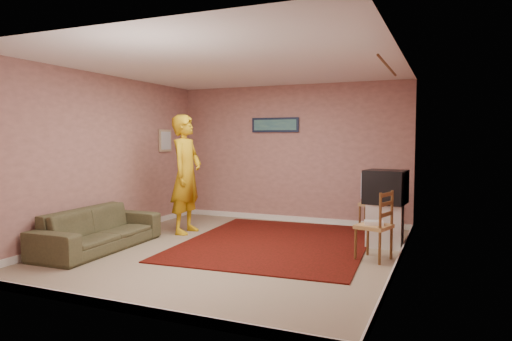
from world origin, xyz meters
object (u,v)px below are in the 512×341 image
at_px(crt_tv, 385,187).
at_px(sofa, 99,229).
at_px(chair_b, 374,218).
at_px(tv_cabinet, 385,225).
at_px(chair_a, 373,197).
at_px(person, 186,174).

height_order(crt_tv, sofa, crt_tv).
bearing_deg(chair_b, sofa, -58.93).
bearing_deg(crt_tv, tv_cabinet, 0.00).
distance_m(tv_cabinet, crt_tv, 0.56).
distance_m(crt_tv, chair_a, 1.18).
distance_m(sofa, person, 1.73).
xyz_separation_m(tv_cabinet, chair_b, (-0.03, -0.84, 0.24)).
xyz_separation_m(chair_b, person, (-3.18, 0.53, 0.43)).
bearing_deg(crt_tv, chair_a, 113.87).
bearing_deg(chair_a, chair_b, -75.88).
xyz_separation_m(tv_cabinet, chair_a, (-0.34, 1.10, 0.27)).
relative_size(tv_cabinet, sofa, 0.32).
xyz_separation_m(crt_tv, chair_b, (-0.03, -0.84, -0.32)).
distance_m(tv_cabinet, chair_a, 1.18).
bearing_deg(sofa, tv_cabinet, -66.45).
relative_size(chair_a, chair_b, 1.02).
xyz_separation_m(chair_a, chair_b, (0.30, -1.94, -0.03)).
height_order(tv_cabinet, person, person).
relative_size(crt_tv, sofa, 0.32).
height_order(chair_a, sofa, chair_a).
bearing_deg(crt_tv, person, -167.37).
height_order(crt_tv, person, person).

